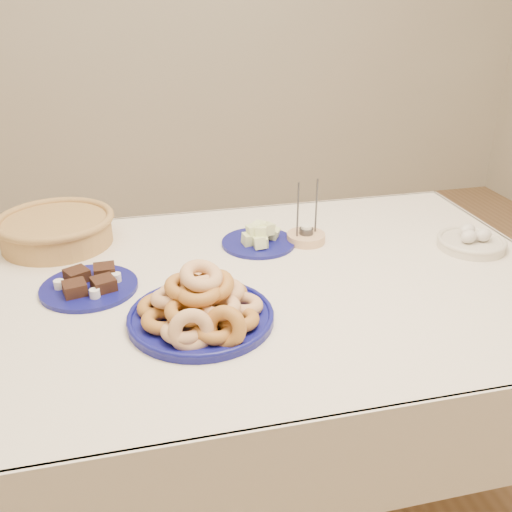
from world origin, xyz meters
The scene contains 8 objects.
ground centered at (0.00, 0.00, 0.00)m, with size 5.00×5.00×0.00m, color olive.
dining_table centered at (0.00, 0.00, 0.64)m, with size 1.71×1.11×0.75m.
donut_platter centered at (-0.16, -0.17, 0.79)m, with size 0.40×0.40×0.16m.
melon_plate centered at (0.08, 0.22, 0.77)m, with size 0.27×0.27×0.08m.
brownie_plate centered at (-0.42, 0.06, 0.76)m, with size 0.31×0.31×0.04m.
wicker_basket centered at (-0.52, 0.38, 0.80)m, with size 0.43×0.43×0.09m.
candle_holder centered at (0.22, 0.22, 0.77)m, with size 0.15×0.15×0.20m.
egg_bowl centered at (0.69, 0.06, 0.77)m, with size 0.24×0.24×0.07m.
Camera 1 is at (-0.30, -1.32, 1.48)m, focal length 40.00 mm.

